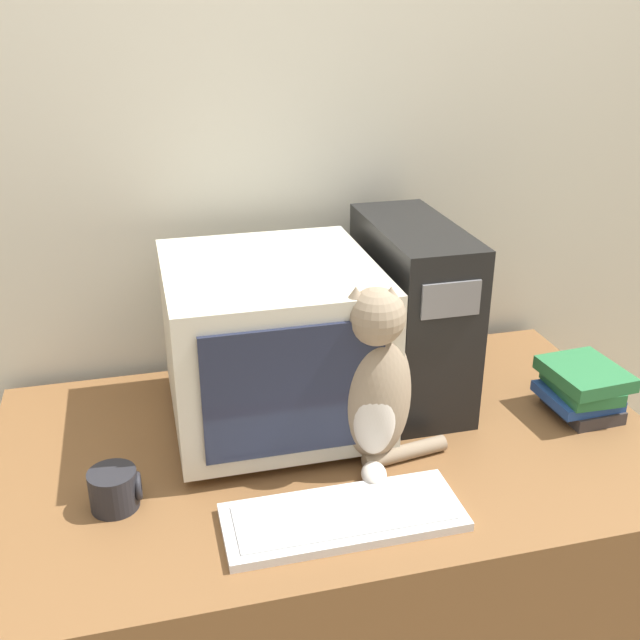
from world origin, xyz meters
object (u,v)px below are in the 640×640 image
at_px(keyboard, 343,517).
at_px(cat, 374,385).
at_px(mug, 115,489).
at_px(computer_tower, 411,311).
at_px(book_stack, 582,389).
at_px(pen, 289,505).
at_px(crt_monitor, 272,343).

xyz_separation_m(keyboard, cat, (0.12, 0.19, 0.17)).
xyz_separation_m(cat, mug, (-0.53, -0.03, -0.14)).
xyz_separation_m(computer_tower, cat, (-0.18, -0.26, -0.04)).
bearing_deg(book_stack, pen, -166.41).
bearing_deg(computer_tower, book_stack, -29.35).
height_order(cat, book_stack, cat).
height_order(computer_tower, keyboard, computer_tower).
height_order(computer_tower, book_stack, computer_tower).
bearing_deg(pen, keyboard, -35.64).
height_order(keyboard, pen, keyboard).
bearing_deg(book_stack, computer_tower, 150.65).
relative_size(cat, book_stack, 2.06).
relative_size(computer_tower, mug, 4.36).
height_order(crt_monitor, cat, cat).
relative_size(pen, mug, 1.49).
relative_size(computer_tower, keyboard, 0.96).
height_order(crt_monitor, keyboard, crt_monitor).
bearing_deg(mug, book_stack, 4.99).
distance_m(computer_tower, cat, 0.31).
distance_m(cat, mug, 0.55).
distance_m(crt_monitor, book_stack, 0.73).
bearing_deg(book_stack, mug, -175.01).
bearing_deg(cat, crt_monitor, 143.42).
bearing_deg(pen, cat, 30.34).
xyz_separation_m(crt_monitor, cat, (0.17, -0.21, -0.02)).
relative_size(crt_monitor, computer_tower, 1.12).
distance_m(crt_monitor, pen, 0.38).
distance_m(crt_monitor, cat, 0.27).
bearing_deg(computer_tower, mug, -157.44).
bearing_deg(keyboard, cat, 58.04).
height_order(cat, mug, cat).
bearing_deg(cat, pen, -135.86).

